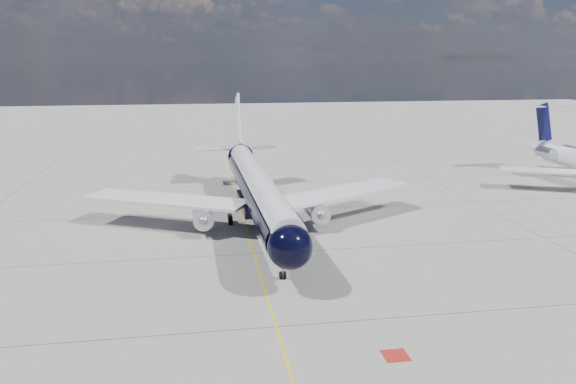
{
  "coord_description": "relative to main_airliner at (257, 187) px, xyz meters",
  "views": [
    {
      "loc": [
        -4.89,
        -40.07,
        18.03
      ],
      "look_at": [
        4.54,
        17.77,
        4.0
      ],
      "focal_mm": 35.0,
      "sensor_mm": 36.0,
      "label": 1
    }
  ],
  "objects": [
    {
      "name": "taxiway_centerline",
      "position": [
        -1.42,
        4.79,
        -4.12
      ],
      "size": [
        0.16,
        160.0,
        0.01
      ],
      "primitive_type": "cube",
      "color": "yellow",
      "rests_on": "ground"
    },
    {
      "name": "main_airliner",
      "position": [
        0.0,
        0.0,
        0.0
      ],
      "size": [
        37.81,
        45.95,
        13.29
      ],
      "rotation": [
        0.0,
        0.0,
        0.02
      ],
      "color": "black",
      "rests_on": "ground"
    },
    {
      "name": "red_marking",
      "position": [
        5.38,
        -30.21,
        -4.12
      ],
      "size": [
        1.6,
        1.6,
        0.01
      ],
      "primitive_type": "cube",
      "color": "maroon",
      "rests_on": "ground"
    },
    {
      "name": "ground",
      "position": [
        -1.42,
        9.79,
        -4.12
      ],
      "size": [
        320.0,
        320.0,
        0.0
      ],
      "primitive_type": "plane",
      "color": "gray",
      "rests_on": "ground"
    }
  ]
}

